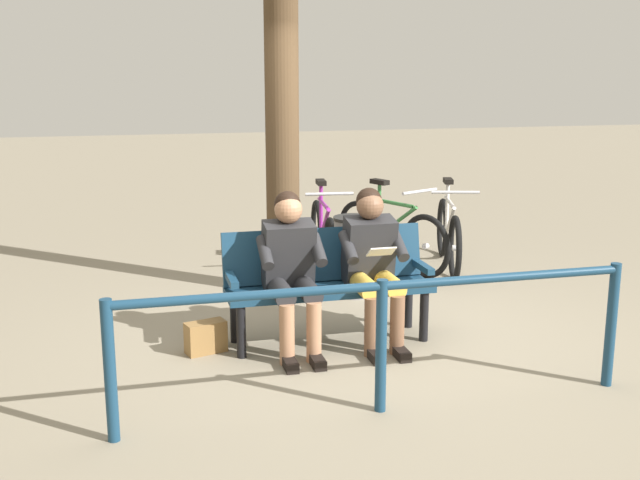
# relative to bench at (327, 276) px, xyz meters

# --- Properties ---
(ground_plane) EXTENTS (40.00, 40.00, 0.00)m
(ground_plane) POSITION_rel_bench_xyz_m (-0.26, 0.16, -0.51)
(ground_plane) COLOR gray
(bench) EXTENTS (1.60, 0.48, 0.87)m
(bench) POSITION_rel_bench_xyz_m (0.00, 0.00, 0.00)
(bench) COLOR navy
(bench) RESTS_ON ground
(person_reading) EXTENTS (0.49, 0.76, 1.20)m
(person_reading) POSITION_rel_bench_xyz_m (-0.32, 0.16, 0.16)
(person_reading) COLOR #262628
(person_reading) RESTS_ON ground
(person_companion) EXTENTS (0.49, 0.76, 1.20)m
(person_companion) POSITION_rel_bench_xyz_m (0.32, 0.17, 0.16)
(person_companion) COLOR #262628
(person_companion) RESTS_ON ground
(handbag) EXTENTS (0.33, 0.22, 0.24)m
(handbag) POSITION_rel_bench_xyz_m (0.96, 0.08, -0.39)
(handbag) COLOR olive
(handbag) RESTS_ON ground
(tree_trunk) EXTENTS (0.31, 0.31, 3.54)m
(tree_trunk) POSITION_rel_bench_xyz_m (0.07, -1.36, 1.27)
(tree_trunk) COLOR #4C3823
(tree_trunk) RESTS_ON ground
(litter_bin) EXTENTS (0.38, 0.38, 0.75)m
(litter_bin) POSITION_rel_bench_xyz_m (-0.55, -1.09, -0.13)
(litter_bin) COLOR slate
(litter_bin) RESTS_ON ground
(bicycle_green) EXTENTS (0.61, 1.63, 0.94)m
(bicycle_green) POSITION_rel_bench_xyz_m (-1.83, -1.83, -0.15)
(bicycle_green) COLOR black
(bicycle_green) RESTS_ON ground
(bicycle_orange) EXTENTS (0.77, 1.55, 0.94)m
(bicycle_orange) POSITION_rel_bench_xyz_m (-1.22, -1.95, -0.15)
(bicycle_orange) COLOR black
(bicycle_orange) RESTS_ON ground
(bicycle_red) EXTENTS (0.48, 1.68, 0.94)m
(bicycle_red) POSITION_rel_bench_xyz_m (-0.51, -2.06, -0.15)
(bicycle_red) COLOR black
(bicycle_red) RESTS_ON ground
(railing_fence) EXTENTS (3.30, 0.07, 0.85)m
(railing_fence) POSITION_rel_bench_xyz_m (0.01, 1.36, 0.09)
(railing_fence) COLOR navy
(railing_fence) RESTS_ON ground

